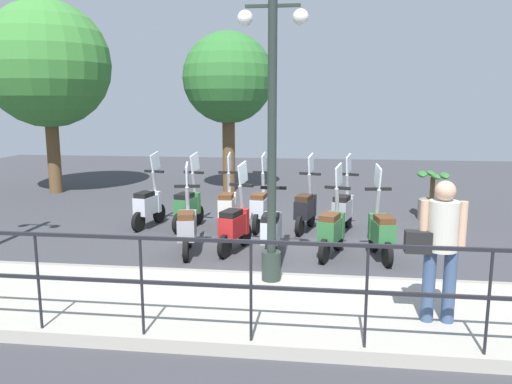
{
  "coord_description": "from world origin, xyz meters",
  "views": [
    {
      "loc": [
        -8.92,
        -0.64,
        2.56
      ],
      "look_at": [
        0.2,
        0.5,
        0.9
      ],
      "focal_mm": 35.0,
      "sensor_mm": 36.0,
      "label": 1
    }
  ],
  "objects_px": {
    "lamp_post_near": "(272,153)",
    "tree_distant": "(228,79)",
    "scooter_far_5": "(148,204)",
    "scooter_near_3": "(235,224)",
    "scooter_far_1": "(306,208)",
    "scooter_far_3": "(227,206)",
    "scooter_near_0": "(381,231)",
    "scooter_far_2": "(260,206)",
    "potted_palm": "(432,200)",
    "scooter_near_1": "(332,229)",
    "scooter_far_4": "(188,206)",
    "scooter_far_0": "(343,208)",
    "pedestrian_with_bag": "(440,241)",
    "tree_large": "(47,65)",
    "scooter_near_2": "(271,229)",
    "scooter_near_4": "(187,227)"
  },
  "relations": [
    {
      "from": "scooter_far_0",
      "to": "scooter_far_4",
      "type": "relative_size",
      "value": 1.0
    },
    {
      "from": "scooter_far_4",
      "to": "pedestrian_with_bag",
      "type": "bearing_deg",
      "value": -123.63
    },
    {
      "from": "scooter_far_0",
      "to": "pedestrian_with_bag",
      "type": "bearing_deg",
      "value": -152.73
    },
    {
      "from": "potted_palm",
      "to": "scooter_far_0",
      "type": "height_order",
      "value": "scooter_far_0"
    },
    {
      "from": "lamp_post_near",
      "to": "scooter_near_3",
      "type": "height_order",
      "value": "lamp_post_near"
    },
    {
      "from": "scooter_near_1",
      "to": "scooter_far_4",
      "type": "height_order",
      "value": "same"
    },
    {
      "from": "scooter_far_0",
      "to": "scooter_near_3",
      "type": "bearing_deg",
      "value": 146.12
    },
    {
      "from": "scooter_near_1",
      "to": "scooter_far_1",
      "type": "relative_size",
      "value": 1.0
    },
    {
      "from": "scooter_near_4",
      "to": "scooter_far_0",
      "type": "relative_size",
      "value": 1.0
    },
    {
      "from": "scooter_near_1",
      "to": "scooter_far_2",
      "type": "distance_m",
      "value": 2.18
    },
    {
      "from": "scooter_far_5",
      "to": "scooter_near_3",
      "type": "bearing_deg",
      "value": -114.22
    },
    {
      "from": "tree_distant",
      "to": "scooter_near_1",
      "type": "bearing_deg",
      "value": -154.82
    },
    {
      "from": "tree_large",
      "to": "scooter_far_2",
      "type": "bearing_deg",
      "value": -118.6
    },
    {
      "from": "pedestrian_with_bag",
      "to": "scooter_near_1",
      "type": "height_order",
      "value": "pedestrian_with_bag"
    },
    {
      "from": "scooter_far_3",
      "to": "scooter_far_5",
      "type": "distance_m",
      "value": 1.65
    },
    {
      "from": "tree_distant",
      "to": "tree_large",
      "type": "bearing_deg",
      "value": 100.23
    },
    {
      "from": "scooter_far_1",
      "to": "scooter_far_3",
      "type": "relative_size",
      "value": 1.0
    },
    {
      "from": "tree_distant",
      "to": "scooter_near_2",
      "type": "relative_size",
      "value": 2.93
    },
    {
      "from": "pedestrian_with_bag",
      "to": "scooter_far_5",
      "type": "height_order",
      "value": "pedestrian_with_bag"
    },
    {
      "from": "scooter_near_3",
      "to": "scooter_far_1",
      "type": "bearing_deg",
      "value": -21.16
    },
    {
      "from": "tree_distant",
      "to": "scooter_near_0",
      "type": "xyz_separation_m",
      "value": [
        -6.04,
        -3.62,
        -2.72
      ]
    },
    {
      "from": "scooter_near_0",
      "to": "scooter_far_4",
      "type": "height_order",
      "value": "same"
    },
    {
      "from": "potted_palm",
      "to": "scooter_near_0",
      "type": "xyz_separation_m",
      "value": [
        -3.03,
        1.45,
        0.04
      ]
    },
    {
      "from": "scooter_far_0",
      "to": "scooter_far_1",
      "type": "height_order",
      "value": "same"
    },
    {
      "from": "pedestrian_with_bag",
      "to": "scooter_far_3",
      "type": "bearing_deg",
      "value": 37.15
    },
    {
      "from": "scooter_near_1",
      "to": "scooter_far_0",
      "type": "relative_size",
      "value": 1.0
    },
    {
      "from": "tree_large",
      "to": "scooter_near_4",
      "type": "bearing_deg",
      "value": -135.07
    },
    {
      "from": "tree_distant",
      "to": "scooter_near_2",
      "type": "height_order",
      "value": "tree_distant"
    },
    {
      "from": "scooter_near_2",
      "to": "scooter_far_4",
      "type": "distance_m",
      "value": 2.51
    },
    {
      "from": "tree_distant",
      "to": "potted_palm",
      "type": "relative_size",
      "value": 4.26
    },
    {
      "from": "scooter_far_3",
      "to": "scooter_near_4",
      "type": "bearing_deg",
      "value": 165.93
    },
    {
      "from": "tree_large",
      "to": "scooter_far_5",
      "type": "height_order",
      "value": "tree_large"
    },
    {
      "from": "scooter_near_2",
      "to": "scooter_far_2",
      "type": "relative_size",
      "value": 1.0
    },
    {
      "from": "tree_large",
      "to": "scooter_far_3",
      "type": "relative_size",
      "value": 3.45
    },
    {
      "from": "scooter_far_0",
      "to": "scooter_far_3",
      "type": "xyz_separation_m",
      "value": [
        -0.05,
        2.33,
        0.0
      ]
    },
    {
      "from": "scooter_far_1",
      "to": "scooter_far_2",
      "type": "distance_m",
      "value": 0.92
    },
    {
      "from": "scooter_near_1",
      "to": "scooter_far_1",
      "type": "xyz_separation_m",
      "value": [
        1.63,
        0.48,
        0.0
      ]
    },
    {
      "from": "scooter_near_0",
      "to": "scooter_far_3",
      "type": "xyz_separation_m",
      "value": [
        1.64,
        2.86,
        0.0
      ]
    },
    {
      "from": "scooter_near_2",
      "to": "scooter_far_1",
      "type": "distance_m",
      "value": 1.85
    },
    {
      "from": "tree_distant",
      "to": "scooter_far_1",
      "type": "xyz_separation_m",
      "value": [
        -4.37,
        -2.34,
        -2.72
      ]
    },
    {
      "from": "scooter_far_0",
      "to": "scooter_far_3",
      "type": "bearing_deg",
      "value": 107.96
    },
    {
      "from": "tree_large",
      "to": "scooter_near_3",
      "type": "height_order",
      "value": "tree_large"
    },
    {
      "from": "scooter_far_0",
      "to": "scooter_far_5",
      "type": "distance_m",
      "value": 3.98
    },
    {
      "from": "lamp_post_near",
      "to": "scooter_far_1",
      "type": "relative_size",
      "value": 2.58
    },
    {
      "from": "scooter_far_3",
      "to": "lamp_post_near",
      "type": "bearing_deg",
      "value": -161.8
    },
    {
      "from": "scooter_far_0",
      "to": "scooter_near_0",
      "type": "bearing_deg",
      "value": -145.69
    },
    {
      "from": "scooter_far_1",
      "to": "scooter_far_3",
      "type": "distance_m",
      "value": 1.58
    },
    {
      "from": "scooter_near_3",
      "to": "scooter_far_5",
      "type": "bearing_deg",
      "value": 69.98
    },
    {
      "from": "scooter_far_3",
      "to": "scooter_far_2",
      "type": "bearing_deg",
      "value": -85.74
    },
    {
      "from": "lamp_post_near",
      "to": "tree_distant",
      "type": "bearing_deg",
      "value": 14.4
    }
  ]
}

